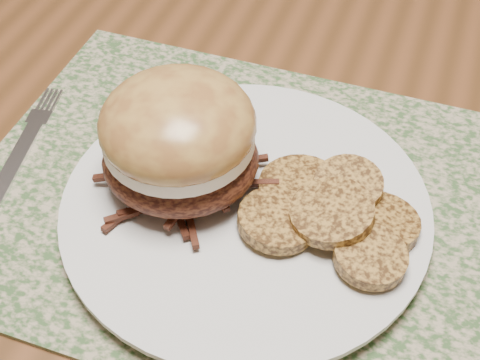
% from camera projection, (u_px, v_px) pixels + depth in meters
% --- Properties ---
extents(ground, '(3.50, 3.50, 0.00)m').
position_uv_depth(ground, '(241.00, 354.00, 1.26)').
color(ground, '#52331C').
rests_on(ground, ground).
extents(dining_table, '(1.50, 0.90, 0.75)m').
position_uv_depth(dining_table, '(242.00, 69.00, 0.77)').
color(dining_table, brown).
rests_on(dining_table, ground).
extents(placemat, '(0.45, 0.33, 0.00)m').
position_uv_depth(placemat, '(256.00, 203.00, 0.52)').
color(placemat, '#36532B').
rests_on(placemat, dining_table).
extents(dinner_plate, '(0.26, 0.26, 0.02)m').
position_uv_depth(dinner_plate, '(246.00, 209.00, 0.50)').
color(dinner_plate, silver).
rests_on(dinner_plate, placemat).
extents(pork_sandwich, '(0.14, 0.13, 0.09)m').
position_uv_depth(pork_sandwich, '(179.00, 139.00, 0.48)').
color(pork_sandwich, black).
rests_on(pork_sandwich, dinner_plate).
extents(roasted_potatoes, '(0.15, 0.12, 0.03)m').
position_uv_depth(roasted_potatoes, '(332.00, 212.00, 0.48)').
color(roasted_potatoes, '#A1722F').
rests_on(roasted_potatoes, dinner_plate).
extents(fork, '(0.04, 0.16, 0.00)m').
position_uv_depth(fork, '(22.00, 151.00, 0.55)').
color(fork, silver).
rests_on(fork, placemat).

